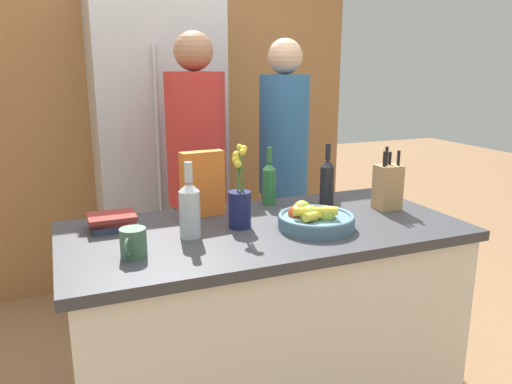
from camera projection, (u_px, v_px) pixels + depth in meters
kitchen_island at (264, 330)px, 2.12m from camera, size 1.59×0.77×0.93m
back_wall_wood at (165, 103)px, 3.54m from camera, size 2.79×0.12×2.60m
refrigerator at (158, 151)px, 3.24m from camera, size 0.77×0.62×2.03m
fruit_bowl at (315, 219)px, 1.97m from camera, size 0.30×0.30×0.10m
knife_block at (388, 186)px, 2.23m from camera, size 0.11×0.09×0.28m
flower_vase at (240, 202)px, 1.97m from camera, size 0.09×0.09×0.33m
cereal_box at (202, 184)px, 2.12m from camera, size 0.19×0.08×0.28m
coffee_mug at (133, 243)px, 1.67m from camera, size 0.09×0.12×0.10m
book_stack at (113, 221)px, 1.96m from camera, size 0.19×0.16×0.06m
bottle_oil at (327, 181)px, 2.30m from camera, size 0.07×0.07×0.28m
bottle_vinegar at (269, 182)px, 2.29m from camera, size 0.06×0.06×0.27m
bottle_wine at (190, 208)px, 1.85m from camera, size 0.08×0.08×0.29m
person_at_sink at (197, 176)px, 2.68m from camera, size 0.31×0.31×1.73m
person_in_blue at (284, 166)px, 2.95m from camera, size 0.29×0.29×1.71m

